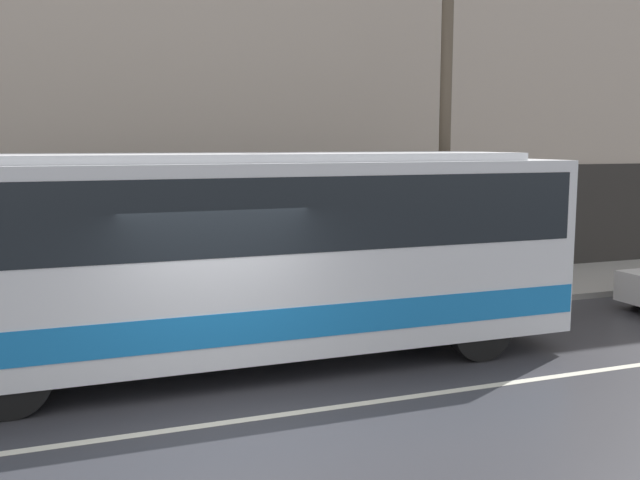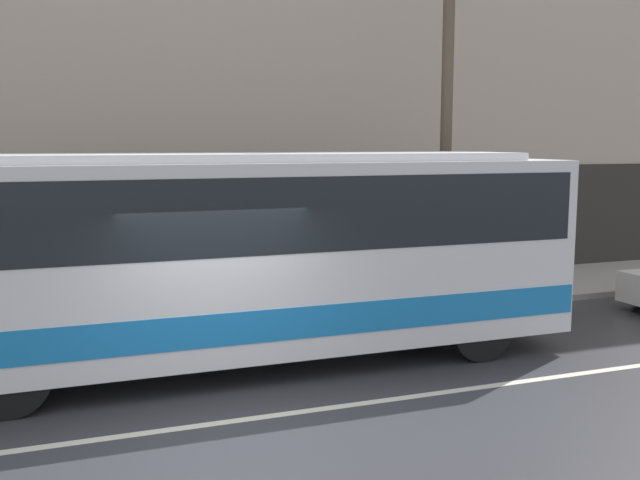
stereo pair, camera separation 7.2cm
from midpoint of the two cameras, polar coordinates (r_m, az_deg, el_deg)
ground_plane at (r=9.03m, az=-6.56°, el=-14.19°), size 60.00×60.00×0.00m
sidewalk at (r=14.26m, az=-11.90°, el=-5.77°), size 60.00×3.17×0.13m
lane_stripe at (r=9.03m, az=-6.56°, el=-14.17°), size 54.00×0.14×0.01m
transit_bus at (r=10.72m, az=-7.44°, el=-0.64°), size 10.77×2.54×3.22m
utility_pole_near at (r=14.58m, az=10.27°, el=11.21°), size 0.23×0.23×8.27m
pedestrian_waiting at (r=14.53m, az=-9.52°, el=-2.39°), size 0.36×0.36×1.52m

